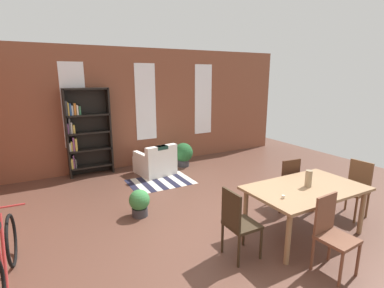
{
  "coord_description": "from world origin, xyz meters",
  "views": [
    {
      "loc": [
        -2.59,
        -3.24,
        2.35
      ],
      "look_at": [
        0.09,
        1.64,
        1.03
      ],
      "focal_mm": 27.08,
      "sensor_mm": 36.0,
      "label": 1
    }
  ],
  "objects_px": {
    "dining_chair_far_right": "(286,182)",
    "bicycle_second": "(5,262)",
    "dining_chair_near_left": "(332,232)",
    "potted_plant_by_shelf": "(183,154)",
    "dining_chair_head_left": "(238,222)",
    "dining_table": "(306,192)",
    "vase_on_table": "(309,179)",
    "armchair_white": "(156,163)",
    "dining_chair_head_right": "(355,187)",
    "bookshelf_tall": "(85,131)",
    "potted_plant_corner": "(139,202)"
  },
  "relations": [
    {
      "from": "dining_chair_head_right",
      "to": "dining_chair_far_right",
      "type": "bearing_deg",
      "value": 139.22
    },
    {
      "from": "dining_chair_head_left",
      "to": "potted_plant_corner",
      "type": "distance_m",
      "value": 1.9
    },
    {
      "from": "armchair_white",
      "to": "potted_plant_by_shelf",
      "type": "height_order",
      "value": "armchair_white"
    },
    {
      "from": "armchair_white",
      "to": "bicycle_second",
      "type": "bearing_deg",
      "value": -135.31
    },
    {
      "from": "dining_chair_near_left",
      "to": "dining_chair_far_right",
      "type": "relative_size",
      "value": 1.0
    },
    {
      "from": "vase_on_table",
      "to": "dining_chair_near_left",
      "type": "height_order",
      "value": "vase_on_table"
    },
    {
      "from": "dining_chair_far_right",
      "to": "potted_plant_by_shelf",
      "type": "xyz_separation_m",
      "value": [
        -0.44,
        3.13,
        -0.17
      ]
    },
    {
      "from": "dining_table",
      "to": "dining_chair_far_right",
      "type": "relative_size",
      "value": 1.83
    },
    {
      "from": "dining_chair_far_right",
      "to": "potted_plant_corner",
      "type": "bearing_deg",
      "value": 157.45
    },
    {
      "from": "bookshelf_tall",
      "to": "potted_plant_by_shelf",
      "type": "height_order",
      "value": "bookshelf_tall"
    },
    {
      "from": "vase_on_table",
      "to": "bookshelf_tall",
      "type": "distance_m",
      "value": 5.02
    },
    {
      "from": "dining_chair_head_right",
      "to": "armchair_white",
      "type": "xyz_separation_m",
      "value": [
        -2.16,
        3.67,
        -0.23
      ]
    },
    {
      "from": "vase_on_table",
      "to": "potted_plant_corner",
      "type": "bearing_deg",
      "value": 139.45
    },
    {
      "from": "dining_table",
      "to": "potted_plant_by_shelf",
      "type": "distance_m",
      "value": 3.89
    },
    {
      "from": "dining_chair_head_left",
      "to": "dining_chair_near_left",
      "type": "bearing_deg",
      "value": -41.37
    },
    {
      "from": "armchair_white",
      "to": "dining_chair_head_left",
      "type": "bearing_deg",
      "value": -95.08
    },
    {
      "from": "dining_chair_far_right",
      "to": "dining_chair_head_left",
      "type": "relative_size",
      "value": 1.0
    },
    {
      "from": "potted_plant_by_shelf",
      "to": "potted_plant_corner",
      "type": "bearing_deg",
      "value": -132.01
    },
    {
      "from": "vase_on_table",
      "to": "potted_plant_by_shelf",
      "type": "distance_m",
      "value": 3.92
    },
    {
      "from": "dining_chair_far_right",
      "to": "potted_plant_by_shelf",
      "type": "relative_size",
      "value": 1.52
    },
    {
      "from": "dining_table",
      "to": "dining_chair_far_right",
      "type": "height_order",
      "value": "dining_chair_far_right"
    },
    {
      "from": "dining_chair_head_right",
      "to": "bookshelf_tall",
      "type": "relative_size",
      "value": 0.46
    },
    {
      "from": "dining_chair_head_right",
      "to": "dining_chair_far_right",
      "type": "distance_m",
      "value": 1.13
    },
    {
      "from": "dining_chair_far_right",
      "to": "dining_chair_near_left",
      "type": "bearing_deg",
      "value": -117.65
    },
    {
      "from": "dining_chair_head_left",
      "to": "armchair_white",
      "type": "xyz_separation_m",
      "value": [
        0.33,
        3.67,
        -0.23
      ]
    },
    {
      "from": "dining_chair_head_left",
      "to": "potted_plant_by_shelf",
      "type": "xyz_separation_m",
      "value": [
        1.19,
        3.88,
        -0.17
      ]
    },
    {
      "from": "dining_table",
      "to": "bicycle_second",
      "type": "relative_size",
      "value": 1.02
    },
    {
      "from": "dining_chair_near_left",
      "to": "bookshelf_tall",
      "type": "height_order",
      "value": "bookshelf_tall"
    },
    {
      "from": "dining_chair_head_left",
      "to": "potted_plant_corner",
      "type": "xyz_separation_m",
      "value": [
        -0.74,
        1.73,
        -0.26
      ]
    },
    {
      "from": "dining_chair_near_left",
      "to": "potted_plant_corner",
      "type": "distance_m",
      "value": 2.96
    },
    {
      "from": "dining_table",
      "to": "bookshelf_tall",
      "type": "height_order",
      "value": "bookshelf_tall"
    },
    {
      "from": "dining_chair_head_left",
      "to": "potted_plant_by_shelf",
      "type": "bearing_deg",
      "value": 72.94
    },
    {
      "from": "vase_on_table",
      "to": "armchair_white",
      "type": "distance_m",
      "value": 3.84
    },
    {
      "from": "dining_table",
      "to": "armchair_white",
      "type": "distance_m",
      "value": 3.8
    },
    {
      "from": "dining_chair_head_left",
      "to": "bookshelf_tall",
      "type": "relative_size",
      "value": 0.46
    },
    {
      "from": "vase_on_table",
      "to": "dining_chair_head_right",
      "type": "xyz_separation_m",
      "value": [
        1.21,
        0.01,
        -0.36
      ]
    },
    {
      "from": "dining_chair_near_left",
      "to": "potted_plant_by_shelf",
      "type": "height_order",
      "value": "dining_chair_near_left"
    },
    {
      "from": "bookshelf_tall",
      "to": "armchair_white",
      "type": "height_order",
      "value": "bookshelf_tall"
    },
    {
      "from": "dining_chair_near_left",
      "to": "armchair_white",
      "type": "distance_m",
      "value": 4.45
    },
    {
      "from": "dining_table",
      "to": "bookshelf_tall",
      "type": "distance_m",
      "value": 5.01
    },
    {
      "from": "dining_chair_head_right",
      "to": "dining_chair_head_left",
      "type": "bearing_deg",
      "value": -179.89
    },
    {
      "from": "bookshelf_tall",
      "to": "potted_plant_corner",
      "type": "xyz_separation_m",
      "value": [
        0.39,
        -2.66,
        -0.82
      ]
    },
    {
      "from": "dining_chair_far_right",
      "to": "bicycle_second",
      "type": "xyz_separation_m",
      "value": [
        -4.24,
        0.02,
        -0.18
      ]
    },
    {
      "from": "dining_table",
      "to": "vase_on_table",
      "type": "height_order",
      "value": "vase_on_table"
    },
    {
      "from": "dining_chair_near_left",
      "to": "bicycle_second",
      "type": "height_order",
      "value": "dining_chair_near_left"
    },
    {
      "from": "vase_on_table",
      "to": "dining_chair_near_left",
      "type": "xyz_separation_m",
      "value": [
        -0.43,
        -0.75,
        -0.36
      ]
    },
    {
      "from": "dining_chair_far_right",
      "to": "potted_plant_by_shelf",
      "type": "distance_m",
      "value": 3.17
    },
    {
      "from": "bookshelf_tall",
      "to": "dining_table",
      "type": "bearing_deg",
      "value": -61.54
    },
    {
      "from": "potted_plant_by_shelf",
      "to": "vase_on_table",
      "type": "bearing_deg",
      "value": -88.68
    },
    {
      "from": "dining_chair_near_left",
      "to": "bicycle_second",
      "type": "relative_size",
      "value": 0.55
    }
  ]
}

